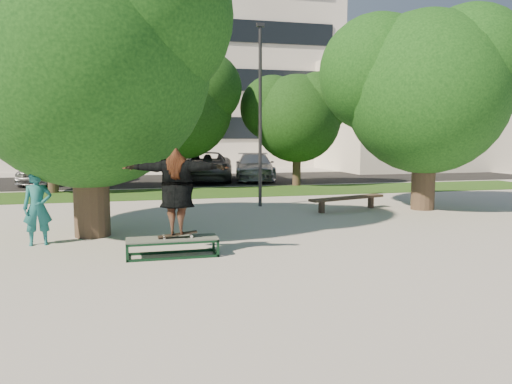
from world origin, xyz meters
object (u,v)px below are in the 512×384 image
object	(u,v)px
bystander	(38,208)
tree_left	(82,49)
car_silver_a	(46,170)
car_grey	(207,167)
lamppost	(260,114)
car_dark	(100,169)
car_silver_b	(255,167)
tree_right	(423,83)
grind_box	(172,247)
bench	(347,199)

from	to	relation	value
bystander	tree_left	bearing A→B (deg)	33.22
car_silver_a	car_grey	xyz separation A→B (m)	(8.06, -0.11, 0.06)
lamppost	tree_left	bearing A→B (deg)	-143.58
bystander	car_dark	size ratio (longest dim) A/B	0.40
bystander	car_silver_b	bearing A→B (deg)	52.28
tree_right	bystander	world-z (taller)	tree_right
grind_box	car_silver_b	bearing A→B (deg)	70.83
tree_right	car_grey	bearing A→B (deg)	113.82
grind_box	car_dark	size ratio (longest dim) A/B	0.43
lamppost	car_silver_a	size ratio (longest dim) A/B	1.45
car_grey	bench	bearing A→B (deg)	-65.54
tree_left	bystander	xyz separation A→B (m)	(-0.99, -0.86, -3.59)
lamppost	bystander	xyz separation A→B (m)	(-6.28, -4.76, -2.32)
tree_left	grind_box	distance (m)	5.30
grind_box	car_grey	bearing A→B (deg)	79.19
bystander	bench	distance (m)	9.34
bystander	car_dark	xyz separation A→B (m)	(0.38, 15.90, -0.14)
tree_right	lamppost	world-z (taller)	tree_right
tree_left	tree_right	xyz separation A→B (m)	(10.21, 1.99, -0.33)
tree_left	car_silver_a	distance (m)	14.82
car_dark	car_grey	bearing A→B (deg)	-8.80
tree_right	bystander	distance (m)	12.00
lamppost	tree_right	bearing A→B (deg)	-21.28
car_dark	car_grey	size ratio (longest dim) A/B	0.75
tree_right	car_dark	distance (m)	17.30
car_grey	car_silver_b	xyz separation A→B (m)	(2.62, 0.09, -0.04)
lamppost	car_dark	distance (m)	12.85
bystander	car_silver_b	xyz separation A→B (m)	(8.56, 14.85, -0.10)
car_dark	car_silver_b	size ratio (longest dim) A/B	0.83
tree_right	grind_box	distance (m)	10.37
tree_left	car_silver_a	xyz separation A→B (m)	(-3.11, 14.01, -3.70)
bystander	car_silver_b	size ratio (longest dim) A/B	0.33
bench	car_grey	distance (m)	11.95
tree_right	car_silver_b	xyz separation A→B (m)	(-2.63, 12.00, -3.36)
car_dark	tree_left	bearing A→B (deg)	-84.84
grind_box	bench	distance (m)	7.78
bystander	bench	world-z (taller)	bystander
lamppost	car_grey	size ratio (longest dim) A/B	1.10
grind_box	tree_right	bearing A→B (deg)	28.83
car_grey	tree_left	bearing A→B (deg)	-98.90
bystander	bench	xyz separation A→B (m)	(8.78, 3.16, -0.46)
grind_box	bystander	xyz separation A→B (m)	(-2.78, 1.79, 0.64)
car_silver_a	car_silver_b	distance (m)	10.68
grind_box	car_dark	world-z (taller)	car_dark
tree_right	lamppost	bearing A→B (deg)	158.72
car_silver_a	car_dark	world-z (taller)	car_silver_a
car_silver_a	car_dark	bearing A→B (deg)	34.51
tree_right	car_silver_a	bearing A→B (deg)	137.94
bench	car_grey	world-z (taller)	car_grey
car_silver_b	car_silver_a	bearing A→B (deg)	-168.85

